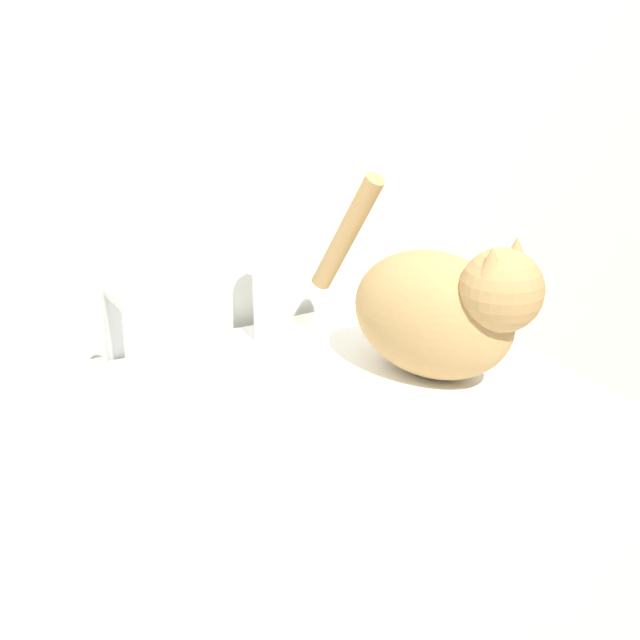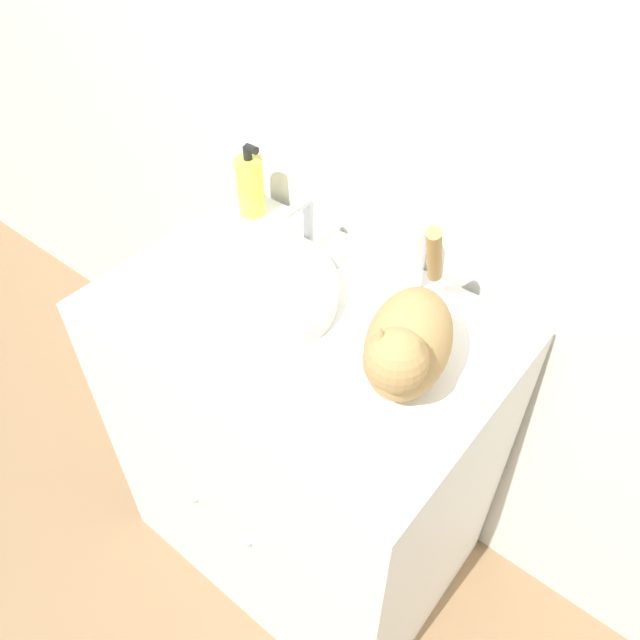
# 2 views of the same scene
# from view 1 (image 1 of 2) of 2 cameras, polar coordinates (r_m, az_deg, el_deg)

# --- Properties ---
(wall_back) EXTENTS (6.00, 0.05, 2.50)m
(wall_back) POSITION_cam_1_polar(r_m,az_deg,el_deg) (1.27, -10.74, 14.55)
(wall_back) COLOR silver
(wall_back) RESTS_ON ground_plane
(sink_basin) EXTENTS (0.39, 0.39, 0.04)m
(sink_basin) POSITION_cam_1_polar(r_m,az_deg,el_deg) (1.01, -8.95, -7.49)
(sink_basin) COLOR white
(sink_basin) RESTS_ON vanity_cabinet
(faucet) EXTENTS (0.19, 0.10, 0.14)m
(faucet) POSITION_cam_1_polar(r_m,az_deg,el_deg) (1.16, -12.86, -1.53)
(faucet) COLOR silver
(faucet) RESTS_ON vanity_cabinet
(cat) EXTENTS (0.21, 0.36, 0.26)m
(cat) POSITION_cam_1_polar(r_m,az_deg,el_deg) (1.16, 7.80, 0.75)
(cat) COLOR tan
(cat) RESTS_ON vanity_cabinet
(spray_bottle) EXTENTS (0.05, 0.05, 0.19)m
(spray_bottle) POSITION_cam_1_polar(r_m,az_deg,el_deg) (1.27, -3.18, 2.50)
(spray_bottle) COLOR silver
(spray_bottle) RESTS_ON vanity_cabinet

